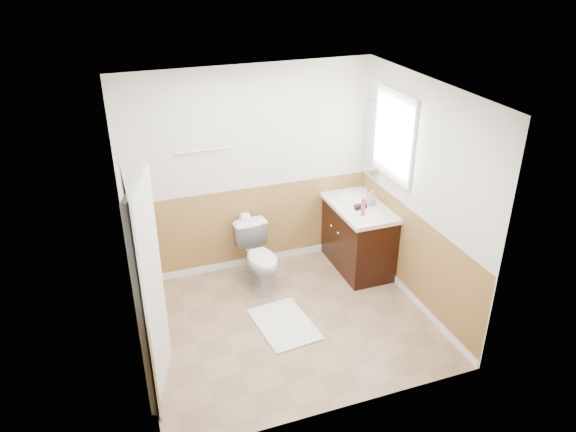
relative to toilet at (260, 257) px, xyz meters
name	(u,v)px	position (x,y,z in m)	size (l,w,h in m)	color
floor	(287,322)	(0.04, -0.82, -0.36)	(3.00, 3.00, 0.00)	#8C7051
ceiling	(287,92)	(0.04, -0.82, 2.14)	(3.00, 3.00, 0.00)	white
wall_back	(250,172)	(0.04, 0.48, 0.89)	(3.00, 3.00, 0.00)	silver
wall_front	(343,291)	(0.04, -2.12, 0.89)	(3.00, 3.00, 0.00)	silver
wall_left	(129,245)	(-1.46, -0.82, 0.89)	(3.00, 3.00, 0.00)	silver
wall_right	(420,197)	(1.54, -0.82, 0.89)	(3.00, 3.00, 0.00)	silver
wainscot_back	(252,228)	(0.04, 0.47, 0.14)	(3.00, 3.00, 0.00)	#9E723F
wainscot_front	(339,364)	(0.04, -2.11, 0.14)	(3.00, 3.00, 0.00)	#9E723F
wainscot_left	(141,313)	(-1.44, -0.82, 0.14)	(2.60, 2.60, 0.00)	#9E723F
wainscot_right	(412,258)	(1.53, -0.82, 0.14)	(2.60, 2.60, 0.00)	#9E723F
toilet	(260,257)	(0.00, 0.00, 0.00)	(0.40, 0.71, 0.72)	silver
bath_mat	(284,324)	(0.00, -0.85, -0.35)	(0.55, 0.80, 0.02)	white
vanity_cabinet	(356,236)	(1.26, 0.01, 0.04)	(0.55, 1.10, 0.80)	black
vanity_knob_left	(338,233)	(0.96, -0.09, 0.19)	(0.03, 0.03, 0.03)	silver
vanity_knob_right	(331,226)	(0.96, 0.11, 0.19)	(0.03, 0.03, 0.03)	silver
countertop	(358,205)	(1.25, 0.01, 0.46)	(0.60, 1.15, 0.05)	silver
sink_basin	(353,198)	(1.26, 0.16, 0.50)	(0.36, 0.36, 0.02)	white
faucet	(367,191)	(1.44, 0.16, 0.56)	(0.02, 0.02, 0.14)	#B5B5BC
lotion_bottle	(363,207)	(1.16, -0.29, 0.60)	(0.05, 0.05, 0.22)	#CE3575
soap_dispenser	(371,198)	(1.38, -0.08, 0.58)	(0.08, 0.09, 0.19)	#9398A6
hair_dryer_body	(360,206)	(1.21, -0.13, 0.52)	(0.07, 0.07, 0.14)	black
hair_dryer_handle	(358,209)	(1.18, -0.13, 0.49)	(0.03, 0.03, 0.07)	black
mirror_panel	(372,139)	(1.52, 0.28, 1.19)	(0.02, 0.35, 0.90)	silver
window_frame	(394,136)	(1.51, -0.23, 1.39)	(0.04, 0.80, 1.00)	white
window_glass	(395,135)	(1.53, -0.23, 1.39)	(0.01, 0.70, 0.90)	white
door	(150,292)	(-1.36, -1.27, 0.66)	(0.05, 0.80, 2.04)	white
door_frame	(141,293)	(-1.43, -1.27, 0.67)	(0.02, 0.92, 2.10)	white
door_knob	(153,277)	(-1.30, -0.94, 0.59)	(0.06, 0.06, 0.06)	silver
towel_bar	(202,150)	(-0.51, 0.43, 1.24)	(0.02, 0.02, 0.62)	silver
tp_holder_bar	(245,217)	(-0.06, 0.41, 0.34)	(0.02, 0.02, 0.14)	silver
tp_roll	(245,217)	(-0.06, 0.41, 0.34)	(0.11, 0.11, 0.10)	white
tp_sheet	(245,225)	(-0.06, 0.41, 0.23)	(0.10, 0.01, 0.16)	white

